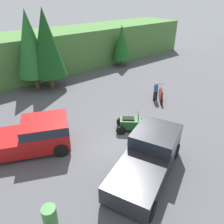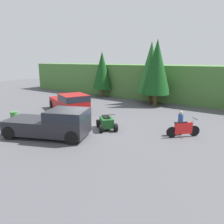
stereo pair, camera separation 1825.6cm
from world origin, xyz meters
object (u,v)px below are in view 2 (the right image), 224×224
object	(u,v)px
pickup_truck_second	(55,122)
dirt_bike	(183,129)
steel_barrel	(14,117)
quad_atv	(107,123)
rider_person	(180,122)
pickup_truck_red	(70,102)

from	to	relation	value
pickup_truck_second	dirt_bike	world-z (taller)	pickup_truck_second
steel_barrel	quad_atv	bearing A→B (deg)	22.01
rider_person	pickup_truck_second	bearing A→B (deg)	159.55
rider_person	quad_atv	bearing A→B (deg)	143.11
pickup_truck_second	steel_barrel	xyz separation A→B (m)	(-5.29, 0.37, -0.54)
dirt_bike	quad_atv	bearing A→B (deg)	152.45
rider_person	steel_barrel	size ratio (longest dim) A/B	1.85
quad_atv	pickup_truck_red	bearing A→B (deg)	-157.74
pickup_truck_second	rider_person	bearing A→B (deg)	15.45
quad_atv	steel_barrel	distance (m)	7.60
steel_barrel	dirt_bike	bearing A→B (deg)	20.16
dirt_bike	steel_barrel	world-z (taller)	dirt_bike
dirt_bike	steel_barrel	distance (m)	12.85
dirt_bike	steel_barrel	xyz separation A→B (m)	(-12.07, -4.43, -0.07)
dirt_bike	rider_person	world-z (taller)	rider_person
pickup_truck_second	steel_barrel	bearing A→B (deg)	152.98
pickup_truck_second	dirt_bike	bearing A→B (deg)	12.37
pickup_truck_second	quad_atv	world-z (taller)	pickup_truck_second
pickup_truck_second	steel_barrel	size ratio (longest dim) A/B	6.52
steel_barrel	rider_person	bearing A→B (deg)	22.00
pickup_truck_second	dirt_bike	xyz separation A→B (m)	(6.77, 4.80, -0.47)
steel_barrel	pickup_truck_second	bearing A→B (deg)	-4.05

